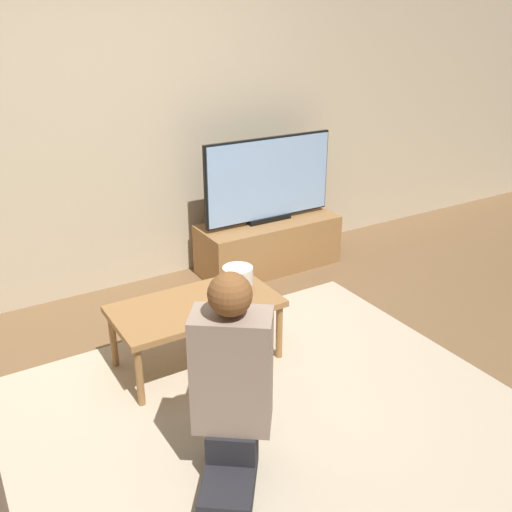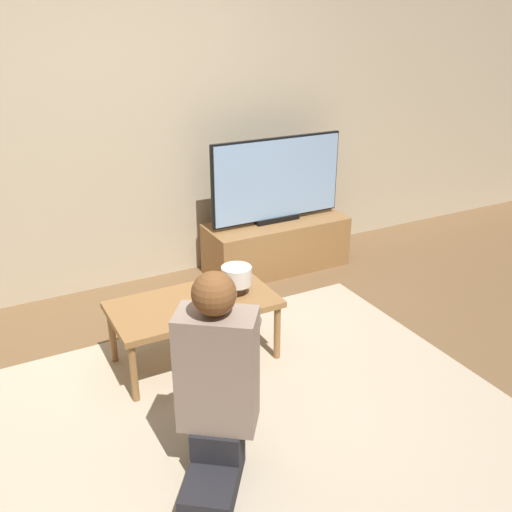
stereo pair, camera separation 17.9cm
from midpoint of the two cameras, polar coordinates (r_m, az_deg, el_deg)
ground_plane at (r=3.03m, az=-3.80°, el=-16.95°), size 10.00×10.00×0.00m
wall_back at (r=4.18m, az=-17.06°, el=13.39°), size 10.00×0.06×2.60m
rug at (r=3.02m, az=-3.81°, el=-16.83°), size 2.94×2.15×0.02m
tv_stand at (r=4.63m, az=0.16°, el=1.15°), size 1.14×0.45×0.40m
tv at (r=4.45m, az=0.14°, el=7.62°), size 1.11×0.08×0.67m
coffee_table at (r=3.33m, az=-7.56°, el=-5.39°), size 0.96×0.51×0.41m
person_kneeling at (r=2.50m, az=-4.52°, el=-12.27°), size 0.64×0.75×1.00m
table_lamp at (r=3.36m, az=-3.36°, el=-2.21°), size 0.18×0.18×0.17m
remote at (r=3.27m, az=-5.05°, el=-4.87°), size 0.04×0.15×0.02m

